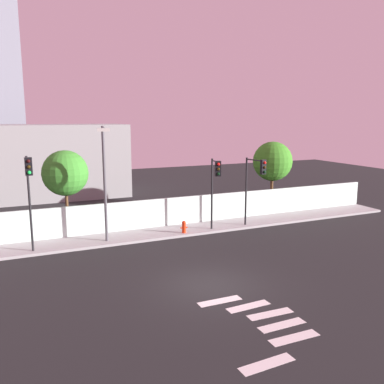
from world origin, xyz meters
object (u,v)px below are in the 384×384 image
object	(u,v)px
traffic_light_center	(255,177)
traffic_light_left	(215,179)
traffic_light_right	(29,184)
roadside_tree_midleft	(273,161)
fire_hydrant	(184,226)
street_lamp_curbside	(104,174)
roadside_tree_leftmost	(65,173)

from	to	relation	value
traffic_light_center	traffic_light_left	bearing A→B (deg)	178.32
traffic_light_left	traffic_light_right	xyz separation A→B (m)	(-10.38, 0.34, 0.35)
roadside_tree_midleft	fire_hydrant	bearing A→B (deg)	-159.60
traffic_light_left	roadside_tree_midleft	world-z (taller)	roadside_tree_midleft
traffic_light_left	street_lamp_curbside	bearing A→B (deg)	174.37
fire_hydrant	roadside_tree_leftmost	world-z (taller)	roadside_tree_leftmost
traffic_light_right	roadside_tree_midleft	world-z (taller)	roadside_tree_midleft
traffic_light_center	roadside_tree_leftmost	xyz separation A→B (m)	(-10.98, 3.91, 0.37)
traffic_light_right	street_lamp_curbside	size ratio (longest dim) A/B	0.77
traffic_light_left	fire_hydrant	world-z (taller)	traffic_light_left
traffic_light_center	fire_hydrant	world-z (taller)	traffic_light_center
traffic_light_left	traffic_light_right	size ratio (longest dim) A/B	0.89
traffic_light_center	street_lamp_curbside	size ratio (longest dim) A/B	0.68
fire_hydrant	roadside_tree_midleft	distance (m)	9.73
street_lamp_curbside	traffic_light_right	bearing A→B (deg)	-175.53
fire_hydrant	roadside_tree_leftmost	size ratio (longest dim) A/B	0.15
traffic_light_left	roadside_tree_midleft	bearing A→B (deg)	29.34
traffic_light_left	roadside_tree_midleft	distance (m)	7.83
roadside_tree_leftmost	traffic_light_right	bearing A→B (deg)	-122.11
traffic_light_right	fire_hydrant	distance (m)	9.19
fire_hydrant	roadside_tree_midleft	xyz separation A→B (m)	(8.59, 3.19, 3.28)
traffic_light_left	traffic_light_right	world-z (taller)	traffic_light_right
traffic_light_center	street_lamp_curbside	bearing A→B (deg)	175.56
fire_hydrant	roadside_tree_leftmost	bearing A→B (deg)	153.50
roadside_tree_leftmost	roadside_tree_midleft	world-z (taller)	roadside_tree_midleft
roadside_tree_leftmost	roadside_tree_midleft	distance (m)	15.00
traffic_light_center	roadside_tree_leftmost	distance (m)	11.66
traffic_light_left	roadside_tree_midleft	size ratio (longest dim) A/B	0.84
street_lamp_curbside	roadside_tree_leftmost	size ratio (longest dim) A/B	1.26
traffic_light_center	street_lamp_curbside	xyz separation A→B (m)	(-9.28, 0.72, 0.65)
traffic_light_right	street_lamp_curbside	bearing A→B (deg)	4.47
roadside_tree_leftmost	roadside_tree_midleft	bearing A→B (deg)	0.00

